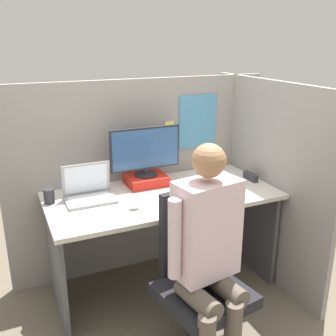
{
  "coord_description": "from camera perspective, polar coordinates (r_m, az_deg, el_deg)",
  "views": [
    {
      "loc": [
        -0.99,
        -1.95,
        1.79
      ],
      "look_at": [
        -0.04,
        0.19,
        1.01
      ],
      "focal_mm": 42.0,
      "sensor_mm": 36.0,
      "label": 1
    }
  ],
  "objects": [
    {
      "name": "person",
      "position": [
        2.12,
        5.97,
        -11.33
      ],
      "size": [
        0.47,
        0.43,
        1.29
      ],
      "color": "brown",
      "rests_on": "ground"
    },
    {
      "name": "stapler",
      "position": [
        3.04,
        11.9,
        -1.22
      ],
      "size": [
        0.04,
        0.14,
        0.05
      ],
      "color": "#2D2D33",
      "rests_on": "desk"
    },
    {
      "name": "mouse",
      "position": [
        2.49,
        -4.91,
        -5.66
      ],
      "size": [
        0.07,
        0.04,
        0.03
      ],
      "color": "silver",
      "rests_on": "desk"
    },
    {
      "name": "monitor",
      "position": [
        2.83,
        -3.31,
        2.54
      ],
      "size": [
        0.52,
        0.17,
        0.36
      ],
      "color": "#232328",
      "rests_on": "paper_box"
    },
    {
      "name": "desk",
      "position": [
        2.81,
        -0.76,
        -7.13
      ],
      "size": [
        1.59,
        0.76,
        0.76
      ],
      "color": "beige",
      "rests_on": "ground"
    },
    {
      "name": "cubicle_panel_right",
      "position": [
        3.07,
        13.97,
        -1.83
      ],
      "size": [
        0.04,
        1.41,
        1.51
      ],
      "color": "gray",
      "rests_on": "ground"
    },
    {
      "name": "ground_plane",
      "position": [
        2.83,
        2.53,
        -20.81
      ],
      "size": [
        12.0,
        12.0,
        0.0
      ],
      "primitive_type": "plane",
      "color": "#665B4C"
    },
    {
      "name": "paper_box",
      "position": [
        2.89,
        -3.21,
        -1.71
      ],
      "size": [
        0.29,
        0.24,
        0.07
      ],
      "color": "red",
      "rests_on": "desk"
    },
    {
      "name": "carrot_toy",
      "position": [
        2.68,
        5.42,
        -3.68
      ],
      "size": [
        0.05,
        0.15,
        0.05
      ],
      "color": "orange",
      "rests_on": "desk"
    },
    {
      "name": "pen_cup",
      "position": [
        2.67,
        -16.86,
        -3.94
      ],
      "size": [
        0.07,
        0.07,
        0.1
      ],
      "color": "#28282D",
      "rests_on": "desk"
    },
    {
      "name": "laptop",
      "position": [
        2.67,
        -11.39,
        -3.59
      ],
      "size": [
        0.32,
        0.22,
        0.24
      ],
      "color": "#99999E",
      "rests_on": "desk"
    },
    {
      "name": "office_chair",
      "position": [
        2.37,
        4.5,
        -14.97
      ],
      "size": [
        0.54,
        0.58,
        0.96
      ],
      "color": "black",
      "rests_on": "ground"
    },
    {
      "name": "cubicle_panel_back",
      "position": [
        3.09,
        -3.66,
        -1.13
      ],
      "size": [
        2.09,
        0.05,
        1.51
      ],
      "color": "gray",
      "rests_on": "ground"
    }
  ]
}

